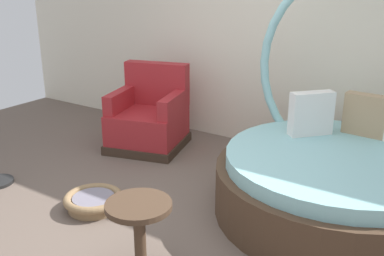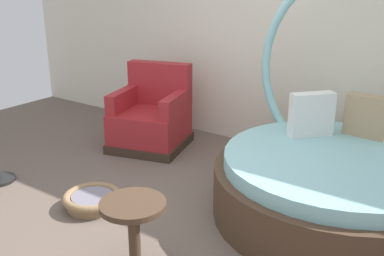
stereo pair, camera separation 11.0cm
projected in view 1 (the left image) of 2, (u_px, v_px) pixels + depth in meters
The scene contains 6 objects.
ground_plane at pixel (166, 228), 3.62m from camera, with size 8.00×8.00×0.02m, color #66564C.
back_wall at pixel (283, 19), 4.83m from camera, with size 8.00×0.12×2.92m, color silver.
round_daybed at pixel (340, 169), 3.75m from camera, with size 1.99×1.99×2.10m.
red_armchair at pixel (149, 119), 5.20m from camera, with size 0.98×0.98×0.94m.
pet_basket at pixel (94, 201), 3.87m from camera, with size 0.51×0.51×0.13m.
side_table at pixel (139, 216), 2.94m from camera, with size 0.44×0.44×0.52m.
Camera 1 is at (1.91, -2.52, 1.93)m, focal length 42.14 mm.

